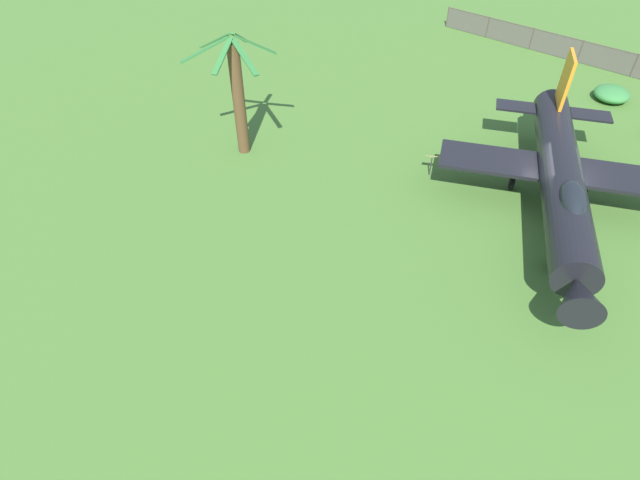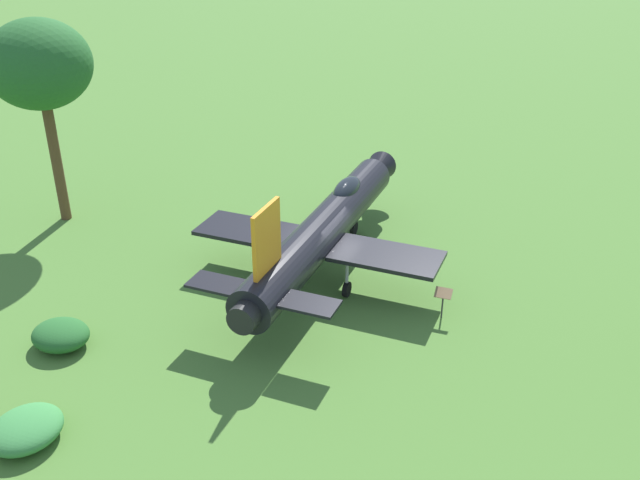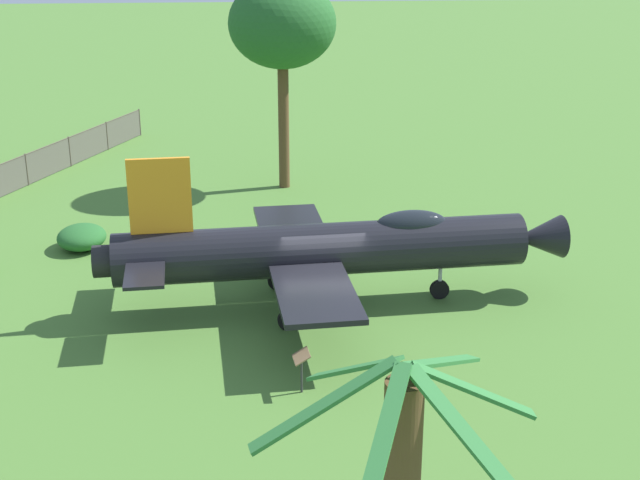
{
  "view_description": "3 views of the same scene",
  "coord_description": "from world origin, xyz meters",
  "px_view_note": "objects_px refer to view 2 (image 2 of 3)",
  "views": [
    {
      "loc": [
        19.23,
        -3.53,
        13.35
      ],
      "look_at": [
        6.64,
        -7.95,
        1.5
      ],
      "focal_mm": 28.36,
      "sensor_mm": 36.0,
      "label": 1
    },
    {
      "loc": [
        -22.05,
        -10.77,
        14.1
      ],
      "look_at": [
        -1.18,
        -0.49,
        2.15
      ],
      "focal_mm": 40.01,
      "sensor_mm": 36.0,
      "label": 2
    },
    {
      "loc": [
        -2.08,
        -24.99,
        11.41
      ],
      "look_at": [
        -0.04,
        0.36,
        2.03
      ],
      "focal_mm": 49.94,
      "sensor_mm": 36.0,
      "label": 3
    }
  ],
  "objects_px": {
    "display_jet": "(326,227)",
    "shrub_by_tree": "(26,429)",
    "shade_tree": "(39,66)",
    "info_plaque": "(443,297)",
    "shrub_near_fence": "(61,335)"
  },
  "relations": [
    {
      "from": "display_jet",
      "to": "shrub_by_tree",
      "type": "distance_m",
      "value": 12.91
    },
    {
      "from": "shade_tree",
      "to": "shrub_near_fence",
      "type": "height_order",
      "value": "shade_tree"
    },
    {
      "from": "shade_tree",
      "to": "shrub_by_tree",
      "type": "bearing_deg",
      "value": -140.17
    },
    {
      "from": "display_jet",
      "to": "info_plaque",
      "type": "height_order",
      "value": "display_jet"
    },
    {
      "from": "shade_tree",
      "to": "shrub_by_tree",
      "type": "distance_m",
      "value": 16.3
    },
    {
      "from": "display_jet",
      "to": "shrub_by_tree",
      "type": "relative_size",
      "value": 6.74
    },
    {
      "from": "display_jet",
      "to": "shrub_by_tree",
      "type": "height_order",
      "value": "display_jet"
    },
    {
      "from": "shrub_near_fence",
      "to": "shrub_by_tree",
      "type": "xyz_separation_m",
      "value": [
        -3.81,
        -2.41,
        -0.05
      ]
    },
    {
      "from": "shrub_near_fence",
      "to": "shrub_by_tree",
      "type": "relative_size",
      "value": 0.93
    },
    {
      "from": "display_jet",
      "to": "shrub_near_fence",
      "type": "height_order",
      "value": "display_jet"
    },
    {
      "from": "display_jet",
      "to": "shrub_by_tree",
      "type": "xyz_separation_m",
      "value": [
        -12.4,
        3.25,
        -1.51
      ]
    },
    {
      "from": "display_jet",
      "to": "shrub_near_fence",
      "type": "relative_size",
      "value": 7.23
    },
    {
      "from": "shade_tree",
      "to": "shrub_near_fence",
      "type": "xyz_separation_m",
      "value": [
        -7.62,
        -7.13,
        -6.58
      ]
    },
    {
      "from": "shrub_near_fence",
      "to": "shrub_by_tree",
      "type": "distance_m",
      "value": 4.51
    },
    {
      "from": "shade_tree",
      "to": "shrub_by_tree",
      "type": "xyz_separation_m",
      "value": [
        -11.43,
        -9.53,
        -6.63
      ]
    }
  ]
}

